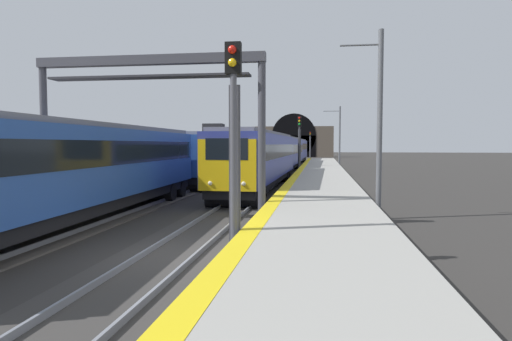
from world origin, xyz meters
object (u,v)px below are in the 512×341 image
(train_adjacent_platform, at_px, (214,154))
(overhead_signal_gantry, at_px, (148,96))
(catenary_mast_near, at_px, (379,123))
(train_main_approaching, at_px, (284,152))
(railway_signal_far, at_px, (310,143))
(catenary_mast_far, at_px, (339,136))
(railway_signal_near, at_px, (234,139))
(railway_signal_mid, at_px, (299,140))

(train_adjacent_platform, xyz_separation_m, overhead_signal_gantry, (-20.14, -2.46, 2.64))
(catenary_mast_near, bearing_deg, train_main_approaching, 12.10)
(train_adjacent_platform, relative_size, railway_signal_far, 10.97)
(catenary_mast_near, bearing_deg, railway_signal_far, 3.73)
(railway_signal_far, xyz_separation_m, catenary_mast_far, (-28.81, -4.39, 0.83))
(catenary_mast_near, bearing_deg, railway_signal_near, 151.03)
(overhead_signal_gantry, bearing_deg, catenary_mast_far, -11.95)
(train_main_approaching, bearing_deg, catenary_mast_far, 147.60)
(train_main_approaching, xyz_separation_m, railway_signal_far, (38.23, -1.87, 1.02))
(train_main_approaching, height_order, overhead_signal_gantry, overhead_signal_gantry)
(railway_signal_near, height_order, catenary_mast_far, catenary_mast_far)
(train_adjacent_platform, xyz_separation_m, catenary_mast_far, (21.09, -11.19, 1.81))
(train_main_approaching, relative_size, overhead_signal_gantry, 6.41)
(railway_signal_mid, bearing_deg, train_main_approaching, -158.18)
(catenary_mast_near, bearing_deg, railway_signal_mid, 10.15)
(train_adjacent_platform, relative_size, catenary_mast_near, 7.93)
(train_adjacent_platform, distance_m, railway_signal_mid, 9.84)
(train_main_approaching, distance_m, overhead_signal_gantry, 32.02)
(railway_signal_mid, bearing_deg, catenary_mast_far, 162.70)
(catenary_mast_far, bearing_deg, train_adjacent_platform, 152.04)
(train_adjacent_platform, bearing_deg, railway_signal_mid, 134.67)
(train_main_approaching, bearing_deg, railway_signal_near, 4.11)
(train_adjacent_platform, height_order, catenary_mast_near, catenary_mast_near)
(railway_signal_far, bearing_deg, overhead_signal_gantry, -3.54)
(railway_signal_mid, relative_size, overhead_signal_gantry, 0.65)
(overhead_signal_gantry, relative_size, catenary_mast_far, 1.13)
(catenary_mast_far, bearing_deg, catenary_mast_near, -179.98)
(train_main_approaching, relative_size, catenary_mast_near, 7.43)
(train_main_approaching, distance_m, catenary_mast_far, 11.46)
(catenary_mast_near, bearing_deg, catenary_mast_far, 0.02)
(train_main_approaching, distance_m, train_adjacent_platform, 12.67)
(train_adjacent_platform, distance_m, overhead_signal_gantry, 20.46)
(catenary_mast_near, height_order, catenary_mast_far, catenary_mast_far)
(train_adjacent_platform, bearing_deg, catenary_mast_far, 150.93)
(train_adjacent_platform, xyz_separation_m, railway_signal_mid, (6.99, -6.80, 1.24))
(train_adjacent_platform, distance_m, railway_signal_near, 26.46)
(railway_signal_mid, distance_m, catenary_mast_near, 24.99)
(overhead_signal_gantry, bearing_deg, railway_signal_near, -141.31)
(train_main_approaching, xyz_separation_m, catenary_mast_near, (-29.27, -6.28, 1.71))
(train_main_approaching, xyz_separation_m, catenary_mast_far, (9.42, -6.26, 1.85))
(railway_signal_far, xyz_separation_m, overhead_signal_gantry, (-70.05, 4.34, 1.66))
(railway_signal_near, height_order, catenary_mast_near, catenary_mast_near)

